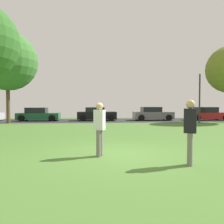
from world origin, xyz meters
The scene contains 10 objects.
ground_plane centered at (0.00, 0.00, 0.00)m, with size 44.00×44.00×0.00m, color #47702D.
road_strip centered at (0.00, 16.00, 0.00)m, with size 44.00×6.40×0.01m, color #28282B.
oak_tree_center centered at (-8.56, 12.97, 5.50)m, with size 5.18×5.18×8.10m.
person_thrower centered at (-0.75, -0.25, 0.95)m, with size 0.38×0.34×1.71m.
person_catcher centered at (1.67, -1.48, 0.99)m, with size 0.38×0.34×1.78m.
parked_car_green centered at (-6.67, 15.89, 0.63)m, with size 4.23×1.92×1.37m.
parked_car_black centered at (-0.66, 15.77, 0.65)m, with size 4.03×1.96×1.40m.
parked_car_grey centered at (5.33, 15.80, 0.66)m, with size 4.14×2.07×1.43m.
parked_car_red centered at (11.31, 15.61, 0.64)m, with size 4.45×2.01×1.42m.
street_lamp_post centered at (8.76, 12.20, 2.25)m, with size 0.14×0.14×4.50m, color #2D2D33.
Camera 1 is at (-0.91, -7.17, 1.64)m, focal length 35.03 mm.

